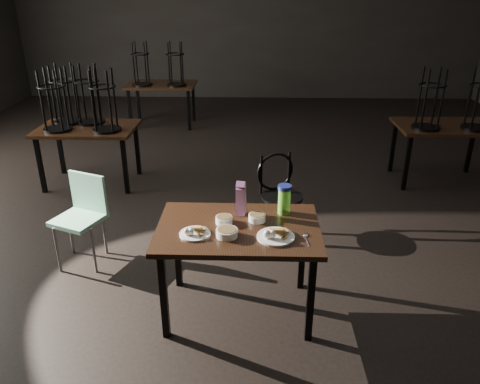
{
  "coord_description": "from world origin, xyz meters",
  "views": [
    {
      "loc": [
        0.13,
        -4.57,
        2.39
      ],
      "look_at": [
        0.02,
        -1.14,
        0.85
      ],
      "focal_mm": 35.0,
      "sensor_mm": 36.0,
      "label": 1
    }
  ],
  "objects_px": {
    "bentwood_chair": "(279,190)",
    "school_chair": "(82,211)",
    "water_bottle": "(284,199)",
    "main_table": "(238,236)",
    "juice_carton": "(241,199)"
  },
  "relations": [
    {
      "from": "bentwood_chair",
      "to": "school_chair",
      "type": "height_order",
      "value": "bentwood_chair"
    },
    {
      "from": "school_chair",
      "to": "water_bottle",
      "type": "bearing_deg",
      "value": 7.43
    },
    {
      "from": "bentwood_chair",
      "to": "school_chair",
      "type": "relative_size",
      "value": 1.04
    },
    {
      "from": "bentwood_chair",
      "to": "school_chair",
      "type": "distance_m",
      "value": 1.87
    },
    {
      "from": "main_table",
      "to": "juice_carton",
      "type": "xyz_separation_m",
      "value": [
        0.01,
        0.21,
        0.21
      ]
    },
    {
      "from": "water_bottle",
      "to": "juice_carton",
      "type": "bearing_deg",
      "value": -176.37
    },
    {
      "from": "juice_carton",
      "to": "water_bottle",
      "type": "relative_size",
      "value": 1.16
    },
    {
      "from": "main_table",
      "to": "bentwood_chair",
      "type": "xyz_separation_m",
      "value": [
        0.37,
        1.22,
        -0.16
      ]
    },
    {
      "from": "water_bottle",
      "to": "bentwood_chair",
      "type": "distance_m",
      "value": 1.05
    },
    {
      "from": "main_table",
      "to": "juice_carton",
      "type": "height_order",
      "value": "juice_carton"
    },
    {
      "from": "main_table",
      "to": "school_chair",
      "type": "bearing_deg",
      "value": 153.77
    },
    {
      "from": "main_table",
      "to": "bentwood_chair",
      "type": "relative_size",
      "value": 1.39
    },
    {
      "from": "main_table",
      "to": "school_chair",
      "type": "height_order",
      "value": "school_chair"
    },
    {
      "from": "school_chair",
      "to": "bentwood_chair",
      "type": "bearing_deg",
      "value": 38.32
    },
    {
      "from": "water_bottle",
      "to": "school_chair",
      "type": "distance_m",
      "value": 1.88
    }
  ]
}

